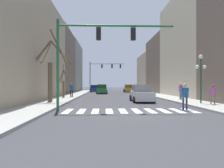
% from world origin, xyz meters
% --- Properties ---
extents(ground_plane, '(240.00, 240.00, 0.00)m').
position_xyz_m(ground_plane, '(0.00, 0.00, 0.00)').
color(ground_plane, '#38383D').
extents(sidewalk_left, '(2.94, 90.00, 0.15)m').
position_xyz_m(sidewalk_left, '(-6.48, 0.00, 0.07)').
color(sidewalk_left, '#9E9E99').
rests_on(sidewalk_left, ground_plane).
extents(building_row_left, '(6.00, 56.88, 13.67)m').
position_xyz_m(building_row_left, '(-10.95, 21.86, 6.18)').
color(building_row_left, tan).
rests_on(building_row_left, ground_plane).
extents(building_row_right, '(6.00, 55.89, 13.97)m').
position_xyz_m(building_row_right, '(10.95, 21.02, 5.77)').
color(building_row_right, '#66564C').
rests_on(building_row_right, ground_plane).
extents(crosswalk_stripes, '(8.55, 2.60, 0.01)m').
position_xyz_m(crosswalk_stripes, '(0.00, 0.88, 0.00)').
color(crosswalk_stripes, white).
rests_on(crosswalk_stripes, ground_plane).
extents(traffic_signal_near, '(7.84, 0.28, 6.08)m').
position_xyz_m(traffic_signal_near, '(-2.42, 1.22, 4.48)').
color(traffic_signal_near, '#236038').
rests_on(traffic_signal_near, ground_plane).
extents(traffic_signal_far, '(7.64, 0.28, 6.75)m').
position_xyz_m(traffic_signal_far, '(-2.00, 35.45, 5.04)').
color(traffic_signal_far, '#236038').
rests_on(traffic_signal_far, ground_plane).
extents(street_lamp_right_corner, '(0.95, 0.36, 4.10)m').
position_xyz_m(street_lamp_right_corner, '(6.45, 4.60, 3.06)').
color(street_lamp_right_corner, '#1E4C2D').
rests_on(street_lamp_right_corner, sidewalk_right).
extents(car_parked_left_far, '(2.02, 4.58, 1.73)m').
position_xyz_m(car_parked_left_far, '(-2.04, 27.04, 0.80)').
color(car_parked_left_far, '#236B38').
rests_on(car_parked_left_far, ground_plane).
extents(car_at_intersection, '(2.05, 4.27, 1.72)m').
position_xyz_m(car_at_intersection, '(2.06, 8.11, 0.80)').
color(car_at_intersection, silver).
rests_on(car_at_intersection, ground_plane).
extents(car_parked_left_near, '(2.13, 4.19, 1.69)m').
position_xyz_m(car_parked_left_near, '(3.83, 34.89, 0.79)').
color(car_parked_left_near, '#A38423').
rests_on(car_parked_left_near, ground_plane).
extents(car_parked_right_far, '(2.03, 4.32, 1.59)m').
position_xyz_m(car_parked_right_far, '(-3.88, 37.63, 0.75)').
color(car_parked_right_far, navy).
rests_on(car_parked_right_far, ground_plane).
extents(car_parked_left_mid, '(2.19, 4.62, 1.55)m').
position_xyz_m(car_parked_left_mid, '(3.80, 20.27, 0.73)').
color(car_parked_left_mid, white).
rests_on(car_parked_left_mid, ground_plane).
extents(pedestrian_waiting_at_curb, '(0.65, 0.60, 1.83)m').
position_xyz_m(pedestrian_waiting_at_curb, '(-5.80, 14.46, 1.24)').
color(pedestrian_waiting_at_curb, black).
rests_on(pedestrian_waiting_at_curb, sidewalk_left).
extents(pedestrian_on_right_sidewalk, '(0.61, 0.42, 1.56)m').
position_xyz_m(pedestrian_on_right_sidewalk, '(7.06, 3.81, 1.08)').
color(pedestrian_on_right_sidewalk, '#7A705B').
rests_on(pedestrian_on_right_sidewalk, sidewalk_right).
extents(pedestrian_crossing_street, '(0.59, 0.62, 1.78)m').
position_xyz_m(pedestrian_crossing_street, '(6.39, 9.23, 1.20)').
color(pedestrian_crossing_street, '#7A705B').
rests_on(pedestrian_crossing_street, sidewalk_right).
extents(pedestrian_on_left_sidewalk, '(0.74, 0.41, 1.80)m').
position_xyz_m(pedestrian_on_left_sidewalk, '(3.79, 1.16, 1.07)').
color(pedestrian_on_left_sidewalk, '#282D47').
rests_on(pedestrian_on_left_sidewalk, ground_plane).
extents(street_tree_right_mid, '(3.64, 2.71, 6.78)m').
position_xyz_m(street_tree_right_mid, '(-6.61, 7.02, 3.23)').
color(street_tree_right_mid, brown).
rests_on(street_tree_right_mid, sidewalk_left).
extents(street_tree_left_near, '(1.31, 2.14, 4.05)m').
position_xyz_m(street_tree_left_near, '(-6.69, 13.67, 1.90)').
color(street_tree_left_near, brown).
rests_on(street_tree_left_near, sidewalk_left).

